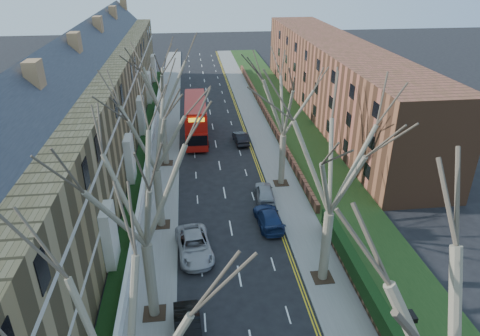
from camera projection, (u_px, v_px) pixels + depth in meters
name	position (u px, v px, depth m)	size (l,w,h in m)	color
pavement_left	(167.00, 128.00, 56.12)	(3.00, 102.00, 0.12)	slate
pavement_right	(257.00, 124.00, 57.42)	(3.00, 102.00, 0.12)	slate
terrace_left	(89.00, 110.00, 45.76)	(9.70, 78.00, 13.60)	olive
flats_right	(334.00, 78.00, 60.05)	(13.97, 54.00, 10.00)	brown
wall_hedge_right	(389.00, 331.00, 24.16)	(0.70, 24.00, 1.80)	brown
front_wall_left	(150.00, 149.00, 48.57)	(0.30, 78.00, 1.00)	white
grass_verge_right	(290.00, 122.00, 57.86)	(6.00, 102.00, 0.06)	#1C3A15
tree_left_mid	(139.00, 180.00, 22.56)	(10.50, 10.50, 14.71)	#746553
tree_left_far	(152.00, 121.00, 31.61)	(10.15, 10.15, 14.22)	#746553
tree_left_dist	(159.00, 77.00, 42.17)	(10.50, 10.50, 14.71)	#746553
tree_right_mid	(336.00, 154.00, 25.57)	(10.50, 10.50, 14.71)	#746553
tree_right_far	(285.00, 93.00, 38.19)	(10.15, 10.15, 14.22)	#746553
double_decker_bus	(196.00, 120.00, 52.43)	(2.92, 11.12, 4.63)	#A1110B
car_left_mid	(188.00, 331.00, 24.72)	(1.52, 4.37, 1.44)	black
car_left_far	(194.00, 246.00, 32.00)	(2.46, 5.35, 1.49)	#A2A1A6
car_right_near	(269.00, 218.00, 35.57)	(1.93, 4.74, 1.38)	navy
car_right_mid	(265.00, 192.00, 39.45)	(1.63, 4.06, 1.38)	#93959B
car_right_far	(241.00, 138.00, 51.41)	(1.43, 4.09, 1.35)	black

